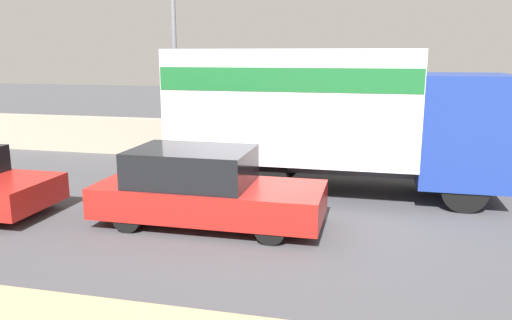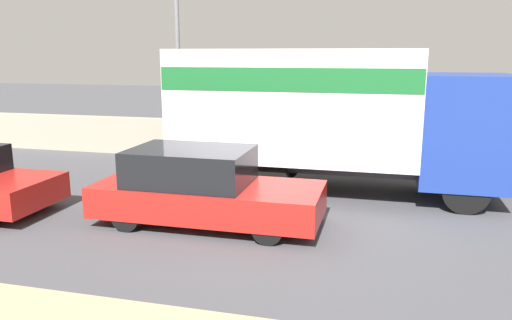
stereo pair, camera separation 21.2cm
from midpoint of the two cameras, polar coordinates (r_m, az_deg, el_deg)
name	(u,v)px [view 1 (the left image)]	position (r m, az deg, el deg)	size (l,w,h in m)	color
ground_plane	(221,220)	(10.38, -4.56, -6.89)	(80.00, 80.00, 0.00)	#47474C
stone_wall_backdrop	(276,142)	(15.83, 1.97, 2.07)	(60.00, 0.35, 1.24)	#A39984
street_lamp	(173,12)	(15.97, -9.83, 16.34)	(0.56, 0.28, 8.07)	slate
box_truck	(324,109)	(12.23, 7.24, 5.85)	(7.83, 2.60, 3.47)	navy
car_hatchback	(204,188)	(10.02, -6.61, -3.22)	(4.52, 1.82, 1.53)	#B21E19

